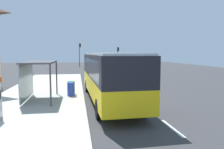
{
  "coord_description": "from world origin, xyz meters",
  "views": [
    {
      "loc": [
        -3.74,
        -14.58,
        3.23
      ],
      "look_at": [
        -1.0,
        2.54,
        1.5
      ],
      "focal_mm": 35.04,
      "sensor_mm": 36.0,
      "label": 1
    }
  ],
  "objects": [
    {
      "name": "white_van",
      "position": [
        2.2,
        18.87,
        1.34
      ],
      "size": [
        2.12,
        5.24,
        2.3
      ],
      "color": "black",
      "rests_on": "ground"
    },
    {
      "name": "traffic_light_far_side",
      "position": [
        -3.1,
        35.45,
        3.55
      ],
      "size": [
        0.49,
        0.28,
        5.38
      ],
      "color": "#2D2D2D",
      "rests_on": "ground"
    },
    {
      "name": "recycling_bin_blue",
      "position": [
        -4.2,
        1.04,
        0.66
      ],
      "size": [
        0.52,
        0.52,
        0.95
      ],
      "primitive_type": "cylinder",
      "color": "blue",
      "rests_on": "sidewalk_platform"
    },
    {
      "name": "sedan_near",
      "position": [
        2.3,
        38.58,
        0.79
      ],
      "size": [
        2.02,
        4.48,
        1.52
      ],
      "color": "#A51919",
      "rests_on": "ground"
    },
    {
      "name": "lane_stripe_seg_2",
      "position": [
        0.25,
        4.0,
        0.01
      ],
      "size": [
        0.16,
        2.2,
        0.01
      ],
      "primitive_type": "cube",
      "color": "silver",
      "rests_on": "ground"
    },
    {
      "name": "sidewalk_platform",
      "position": [
        -6.4,
        2.0,
        0.09
      ],
      "size": [
        6.2,
        30.0,
        0.18
      ],
      "primitive_type": "cube",
      "color": "beige",
      "rests_on": "ground"
    },
    {
      "name": "lane_stripe_seg_5",
      "position": [
        0.25,
        19.0,
        0.01
      ],
      "size": [
        0.16,
        2.2,
        0.01
      ],
      "primitive_type": "cube",
      "color": "silver",
      "rests_on": "ground"
    },
    {
      "name": "lane_stripe_seg_6",
      "position": [
        0.25,
        24.0,
        0.01
      ],
      "size": [
        0.16,
        2.2,
        0.01
      ],
      "primitive_type": "cube",
      "color": "silver",
      "rests_on": "ground"
    },
    {
      "name": "lane_stripe_seg_7",
      "position": [
        0.25,
        29.0,
        0.01
      ],
      "size": [
        0.16,
        2.2,
        0.01
      ],
      "primitive_type": "cube",
      "color": "silver",
      "rests_on": "ground"
    },
    {
      "name": "traffic_light_near_side",
      "position": [
        5.51,
        34.65,
        3.03
      ],
      "size": [
        0.49,
        0.28,
        4.53
      ],
      "color": "#2D2D2D",
      "rests_on": "ground"
    },
    {
      "name": "recycling_bin_green",
      "position": [
        -4.2,
        1.74,
        0.66
      ],
      "size": [
        0.52,
        0.52,
        0.95
      ],
      "primitive_type": "cylinder",
      "color": "green",
      "rests_on": "sidewalk_platform"
    },
    {
      "name": "ground_plane",
      "position": [
        0.0,
        14.0,
        -0.02
      ],
      "size": [
        56.0,
        92.0,
        0.04
      ],
      "primitive_type": "cube",
      "color": "#38383A"
    },
    {
      "name": "bus_shelter",
      "position": [
        -6.41,
        -0.04,
        2.1
      ],
      "size": [
        1.8,
        4.0,
        2.5
      ],
      "color": "#4C4C51",
      "rests_on": "sidewalk_platform"
    },
    {
      "name": "bus",
      "position": [
        -1.71,
        -0.44,
        1.84
      ],
      "size": [
        2.81,
        11.07,
        3.21
      ],
      "color": "yellow",
      "rests_on": "ground"
    },
    {
      "name": "lane_stripe_seg_1",
      "position": [
        0.25,
        -1.0,
        0.01
      ],
      "size": [
        0.16,
        2.2,
        0.01
      ],
      "primitive_type": "cube",
      "color": "silver",
      "rests_on": "ground"
    },
    {
      "name": "lane_stripe_seg_3",
      "position": [
        0.25,
        9.0,
        0.01
      ],
      "size": [
        0.16,
        2.2,
        0.01
      ],
      "primitive_type": "cube",
      "color": "silver",
      "rests_on": "ground"
    },
    {
      "name": "lane_stripe_seg_4",
      "position": [
        0.25,
        14.0,
        0.01
      ],
      "size": [
        0.16,
        2.2,
        0.01
      ],
      "primitive_type": "cube",
      "color": "silver",
      "rests_on": "ground"
    },
    {
      "name": "lane_stripe_seg_0",
      "position": [
        0.25,
        -6.0,
        0.01
      ],
      "size": [
        0.16,
        2.2,
        0.01
      ],
      "primitive_type": "cube",
      "color": "silver",
      "rests_on": "ground"
    }
  ]
}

